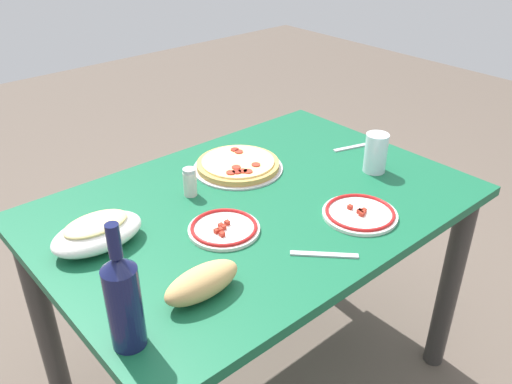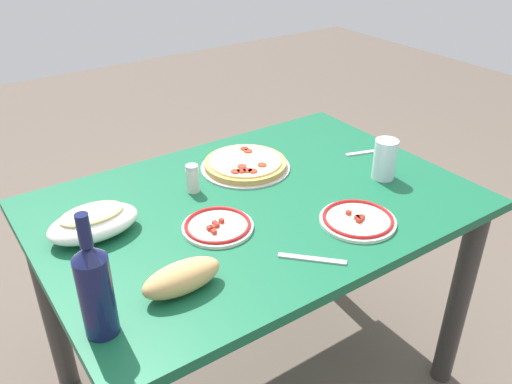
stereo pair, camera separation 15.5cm
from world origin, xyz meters
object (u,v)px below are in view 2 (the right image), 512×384
(spice_shaker, at_px, (192,179))
(side_plate_far, at_px, (358,220))
(water_glass, at_px, (385,159))
(side_plate_near, at_px, (218,226))
(bread_loaf, at_px, (182,278))
(pepperoni_pizza, at_px, (245,164))
(baked_pasta_dish, at_px, (93,221))
(wine_bottle, at_px, (95,288))
(dining_table, at_px, (256,237))

(spice_shaker, bearing_deg, side_plate_far, 125.25)
(water_glass, relative_size, side_plate_near, 0.66)
(bread_loaf, xyz_separation_m, spice_shaker, (-0.24, -0.39, 0.01))
(pepperoni_pizza, relative_size, side_plate_far, 1.39)
(baked_pasta_dish, bearing_deg, water_glass, 166.58)
(wine_bottle, height_order, spice_shaker, wine_bottle)
(baked_pasta_dish, relative_size, spice_shaker, 2.76)
(dining_table, bearing_deg, pepperoni_pizza, -115.11)
(pepperoni_pizza, height_order, spice_shaker, spice_shaker)
(spice_shaker, bearing_deg, wine_bottle, 43.20)
(dining_table, xyz_separation_m, spice_shaker, (0.12, -0.16, 0.17))
(pepperoni_pizza, bearing_deg, side_plate_far, 99.59)
(water_glass, bearing_deg, dining_table, -14.56)
(pepperoni_pizza, bearing_deg, spice_shaker, 9.62)
(dining_table, height_order, side_plate_near, side_plate_near)
(wine_bottle, height_order, water_glass, wine_bottle)
(wine_bottle, xyz_separation_m, side_plate_far, (-0.72, -0.00, -0.11))
(pepperoni_pizza, xyz_separation_m, baked_pasta_dish, (0.54, 0.09, 0.03))
(water_glass, height_order, bread_loaf, water_glass)
(pepperoni_pizza, distance_m, side_plate_far, 0.45)
(side_plate_near, distance_m, spice_shaker, 0.22)
(water_glass, xyz_separation_m, spice_shaker, (0.54, -0.26, -0.02))
(baked_pasta_dish, xyz_separation_m, wine_bottle, (0.11, 0.35, 0.07))
(dining_table, relative_size, water_glass, 9.73)
(baked_pasta_dish, distance_m, bread_loaf, 0.34)
(baked_pasta_dish, bearing_deg, pepperoni_pizza, -170.20)
(baked_pasta_dish, bearing_deg, bread_loaf, 104.46)
(side_plate_near, distance_m, bread_loaf, 0.26)
(pepperoni_pizza, height_order, wine_bottle, wine_bottle)
(water_glass, xyz_separation_m, bread_loaf, (0.78, 0.13, -0.03))
(water_glass, bearing_deg, baked_pasta_dish, -13.42)
(wine_bottle, bearing_deg, side_plate_near, -153.88)
(dining_table, bearing_deg, bread_loaf, 32.73)
(pepperoni_pizza, xyz_separation_m, spice_shaker, (0.21, 0.04, 0.03))
(side_plate_near, height_order, side_plate_far, same)
(baked_pasta_dish, height_order, side_plate_far, baked_pasta_dish)
(pepperoni_pizza, relative_size, side_plate_near, 1.51)
(water_glass, bearing_deg, side_plate_near, -4.43)
(side_plate_near, xyz_separation_m, side_plate_far, (-0.33, 0.19, -0.00))
(spice_shaker, bearing_deg, baked_pasta_dish, 9.92)
(pepperoni_pizza, bearing_deg, side_plate_near, 44.57)
(dining_table, relative_size, side_plate_far, 5.93)
(water_glass, bearing_deg, bread_loaf, 9.25)
(bread_loaf, bearing_deg, pepperoni_pizza, -136.83)
(side_plate_near, xyz_separation_m, bread_loaf, (0.20, 0.17, 0.03))
(dining_table, height_order, spice_shaker, spice_shaker)
(side_plate_near, relative_size, bread_loaf, 1.01)
(water_glass, bearing_deg, pepperoni_pizza, -42.78)
(baked_pasta_dish, bearing_deg, wine_bottle, 72.55)
(pepperoni_pizza, xyz_separation_m, side_plate_near, (0.26, 0.25, -0.01))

